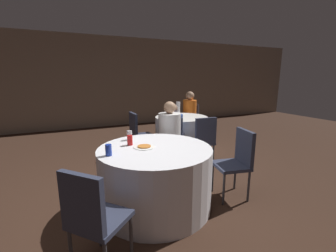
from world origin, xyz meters
TOP-DOWN VIEW (x-y plane):
  - ground_plane at (0.00, 0.00)m, footprint 16.00×16.00m
  - wall_back at (0.00, 4.89)m, footprint 16.00×0.06m
  - table_near at (0.11, -0.10)m, footprint 1.34×1.34m
  - table_far at (1.38, 1.65)m, footprint 1.10×1.10m
  - chair_near_northeast at (0.72, 0.79)m, footprint 0.56×0.56m
  - chair_near_east at (1.17, -0.32)m, footprint 0.48×0.47m
  - chair_near_southwest at (-0.69, -0.84)m, footprint 0.57×0.57m
  - chair_far_southwest at (0.78, 0.89)m, footprint 0.56×0.56m
  - chair_far_south at (1.30, 0.69)m, footprint 0.43×0.44m
  - chair_far_west at (0.41, 1.62)m, footprint 0.42×0.41m
  - chair_far_northeast at (2.01, 2.38)m, footprint 0.56×0.56m
  - person_white_shirt at (0.64, 0.66)m, footprint 0.47×0.50m
  - person_orange_shirt at (1.90, 2.26)m, footprint 0.46×0.47m
  - person_blue_shirt at (0.88, 1.02)m, footprint 0.49×0.51m
  - pizza_plate_near at (0.00, -0.04)m, footprint 0.25×0.25m
  - soda_can_silver at (-0.07, 0.35)m, footprint 0.07×0.07m
  - soda_can_red at (-0.13, 0.12)m, footprint 0.07×0.07m
  - soda_can_blue at (-0.43, -0.16)m, footprint 0.07×0.07m
  - bottle_far at (1.49, 2.03)m, footprint 0.09×0.09m
  - cup_far at (1.21, 1.74)m, footprint 0.08×0.08m

SIDE VIEW (x-z plane):
  - ground_plane at x=0.00m, z-range 0.00..0.00m
  - table_near at x=0.11m, z-range 0.00..0.74m
  - table_far at x=1.38m, z-range 0.00..0.74m
  - chair_near_northeast at x=0.72m, z-range 0.09..0.99m
  - chair_near_east at x=1.17m, z-range 0.09..0.99m
  - chair_near_southwest at x=-0.69m, z-range 0.09..0.99m
  - chair_far_southwest at x=0.78m, z-range 0.09..0.99m
  - chair_far_south at x=1.30m, z-range 0.09..0.99m
  - chair_far_west at x=0.41m, z-range 0.09..0.99m
  - chair_far_northeast at x=2.01m, z-range 0.09..0.99m
  - person_blue_shirt at x=0.88m, z-range 0.02..1.14m
  - person_white_shirt at x=0.64m, z-range 0.01..1.20m
  - person_orange_shirt at x=1.90m, z-range 0.01..1.23m
  - pizza_plate_near at x=0.00m, z-range 0.74..0.76m
  - cup_far at x=1.21m, z-range 0.74..0.85m
  - soda_can_silver at x=-0.07m, z-range 0.74..0.87m
  - soda_can_red at x=-0.13m, z-range 0.74..0.87m
  - soda_can_blue at x=-0.43m, z-range 0.74..0.87m
  - bottle_far at x=1.49m, z-range 0.74..1.02m
  - wall_back at x=0.00m, z-range 0.00..2.80m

